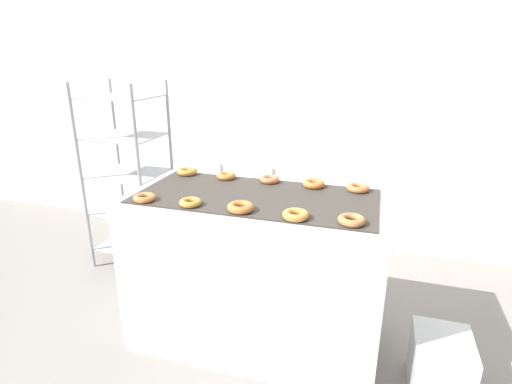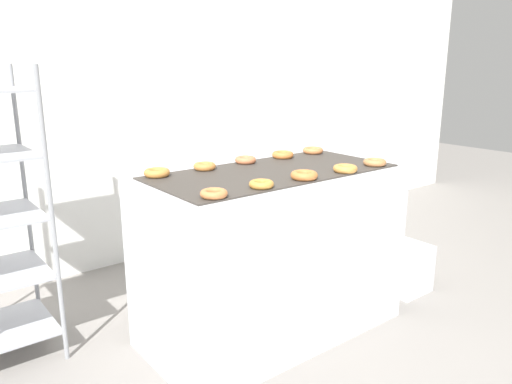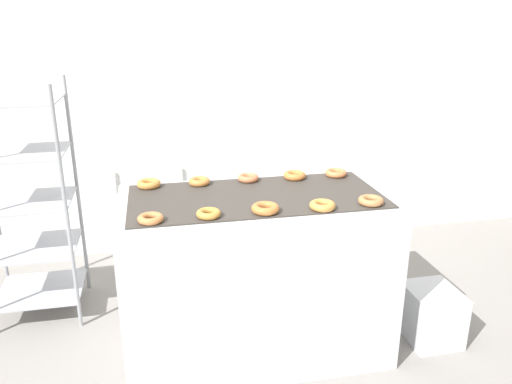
# 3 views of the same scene
# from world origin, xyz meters

# --- Properties ---
(wall_back) EXTENTS (8.00, 0.05, 2.80)m
(wall_back) POSITION_xyz_m (0.00, 2.12, 1.40)
(wall_back) COLOR white
(wall_back) RESTS_ON ground_plane
(fryer_machine) EXTENTS (1.45, 0.71, 0.95)m
(fryer_machine) POSITION_xyz_m (0.00, 0.61, 0.47)
(fryer_machine) COLOR silver
(fryer_machine) RESTS_ON ground_plane
(baking_rack_cart) EXTENTS (0.55, 0.51, 1.51)m
(baking_rack_cart) POSITION_xyz_m (-1.31, 1.29, 0.77)
(baking_rack_cart) COLOR gray
(baking_rack_cart) RESTS_ON ground_plane
(glaze_bin) EXTENTS (0.29, 0.34, 0.32)m
(glaze_bin) POSITION_xyz_m (1.05, 0.48, 0.16)
(glaze_bin) COLOR silver
(glaze_bin) RESTS_ON ground_plane
(donut_near_leftmost) EXTENTS (0.12, 0.12, 0.03)m
(donut_near_leftmost) POSITION_xyz_m (-0.55, 0.35, 0.97)
(donut_near_leftmost) COLOR #BC703C
(donut_near_leftmost) RESTS_ON fryer_machine
(donut_near_left) EXTENTS (0.12, 0.12, 0.03)m
(donut_near_left) POSITION_xyz_m (-0.28, 0.36, 0.97)
(donut_near_left) COLOR #B77E35
(donut_near_left) RESTS_ON fryer_machine
(donut_near_center) EXTENTS (0.14, 0.14, 0.04)m
(donut_near_center) POSITION_xyz_m (-0.01, 0.36, 0.97)
(donut_near_center) COLOR #B86A33
(donut_near_center) RESTS_ON fryer_machine
(donut_near_right) EXTENTS (0.13, 0.13, 0.04)m
(donut_near_right) POSITION_xyz_m (0.28, 0.35, 0.97)
(donut_near_right) COLOR #BE803A
(donut_near_right) RESTS_ON fryer_machine
(donut_near_rightmost) EXTENTS (0.13, 0.13, 0.04)m
(donut_near_rightmost) POSITION_xyz_m (0.54, 0.36, 0.97)
(donut_near_rightmost) COLOR #A86E3F
(donut_near_rightmost) RESTS_ON fryer_machine
(donut_far_leftmost) EXTENTS (0.13, 0.13, 0.04)m
(donut_far_leftmost) POSITION_xyz_m (-0.56, 0.87, 0.97)
(donut_far_leftmost) COLOR #BB7A36
(donut_far_leftmost) RESTS_ON fryer_machine
(donut_far_left) EXTENTS (0.12, 0.12, 0.04)m
(donut_far_left) POSITION_xyz_m (-0.28, 0.86, 0.97)
(donut_far_left) COLOR #B97436
(donut_far_left) RESTS_ON fryer_machine
(donut_far_center) EXTENTS (0.12, 0.12, 0.04)m
(donut_far_center) POSITION_xyz_m (0.01, 0.87, 0.97)
(donut_far_center) COLOR #BC6941
(donut_far_center) RESTS_ON fryer_machine
(donut_far_right) EXTENTS (0.13, 0.13, 0.04)m
(donut_far_right) POSITION_xyz_m (0.28, 0.85, 0.97)
(donut_far_right) COLOR #BE6B31
(donut_far_right) RESTS_ON fryer_machine
(donut_far_rightmost) EXTENTS (0.13, 0.13, 0.04)m
(donut_far_rightmost) POSITION_xyz_m (0.54, 0.85, 0.97)
(donut_far_rightmost) COLOR #BA6D3C
(donut_far_rightmost) RESTS_ON fryer_machine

